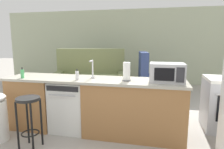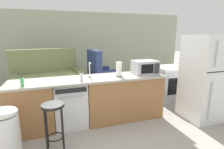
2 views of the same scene
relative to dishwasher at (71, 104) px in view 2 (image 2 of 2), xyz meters
The scene contains 16 objects.
ground_plane 0.49m from the dishwasher, ahead, with size 24.00×24.00×0.00m, color gray.
wall_back 4.33m from the dishwasher, 82.54° to the left, with size 10.00×0.06×2.60m.
kitchen_counter 0.49m from the dishwasher, ahead, with size 2.94×0.66×0.90m.
dishwasher is the anchor object (origin of this frame).
stove_range 2.66m from the dishwasher, 11.91° to the left, with size 0.76×0.68×0.90m.
refrigerator 2.69m from the dishwasher, 11.93° to the right, with size 0.72×0.73×1.70m.
microwave 1.67m from the dishwasher, ahead, with size 0.50×0.37×0.28m.
sink_faucet 0.72m from the dishwasher, ahead, with size 0.07×0.18×0.30m.
paper_towel_roll 1.14m from the dishwasher, ahead, with size 0.14×0.14×0.28m.
soap_bottle 0.61m from the dishwasher, 39.75° to the right, with size 0.06×0.06×0.18m.
dish_soap_bottle 0.95m from the dishwasher, 164.85° to the right, with size 0.06×0.06×0.18m.
kettle 2.86m from the dishwasher, ahead, with size 0.21×0.17×0.19m.
bar_stool 0.78m from the dishwasher, 113.23° to the right, with size 0.32×0.32×0.74m.
trash_bin 1.13m from the dishwasher, 145.96° to the right, with size 0.35×0.35×0.74m.
couch 2.51m from the dishwasher, 101.12° to the left, with size 2.15×1.32×1.27m.
armchair 2.83m from the dishwasher, 63.99° to the left, with size 0.93×0.97×1.20m.
Camera 2 is at (-0.49, -3.18, 1.71)m, focal length 28.00 mm.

